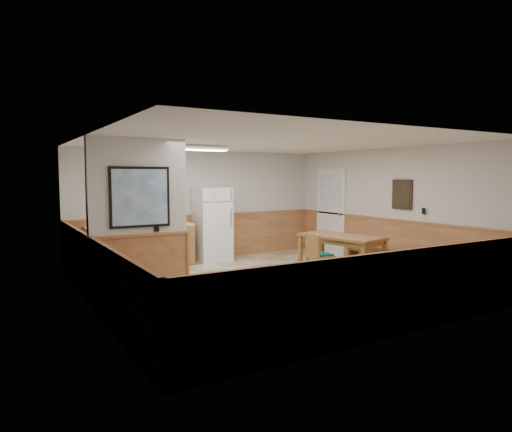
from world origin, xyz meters
TOP-DOWN VIEW (x-y plane):
  - ground at (0.00, 0.00)m, footprint 6.00×6.00m
  - ceiling at (0.00, 0.00)m, footprint 6.00×6.00m
  - back_wall at (0.00, 3.00)m, footprint 6.00×0.02m
  - right_wall at (3.00, 0.00)m, footprint 0.02×6.00m
  - left_wall at (-3.00, 0.00)m, footprint 0.02×6.00m
  - wainscot_back at (0.00, 2.98)m, footprint 6.00×0.04m
  - wainscot_right at (2.98, 0.00)m, footprint 0.04×6.00m
  - wainscot_left at (-2.98, 0.00)m, footprint 0.04×6.00m
  - partition_wall at (-2.25, 0.19)m, footprint 1.50×0.20m
  - kitchen_counter at (-1.21, 2.68)m, footprint 2.20×0.61m
  - exterior_door at (2.96, 1.90)m, footprint 0.07×1.02m
  - kitchen_window at (-2.10, 2.98)m, footprint 0.80×0.04m
  - wall_painting at (2.97, -0.30)m, footprint 0.04×0.50m
  - fluorescent_fixture at (-0.80, 1.30)m, footprint 1.20×0.30m
  - refrigerator at (0.13, 2.63)m, footprint 0.75×0.73m
  - dining_table at (1.76, 0.13)m, footprint 1.15×1.78m
  - dining_bench at (2.79, 0.07)m, footprint 0.58×1.60m
  - dining_chair at (0.98, -0.09)m, footprint 0.57×0.42m
  - fire_extinguisher at (-0.53, 2.69)m, footprint 0.11×0.11m
  - soap_bottle at (-2.32, 2.69)m, footprint 0.09×0.09m

SIDE VIEW (x-z plane):
  - ground at x=0.00m, z-range 0.00..0.00m
  - dining_bench at x=2.79m, z-range 0.12..0.57m
  - kitchen_counter at x=-1.21m, z-range -0.04..0.96m
  - dining_chair at x=0.98m, z-range 0.07..0.92m
  - wainscot_back at x=0.00m, z-range 0.00..1.00m
  - wainscot_right at x=2.98m, z-range 0.00..1.00m
  - wainscot_left at x=-2.98m, z-range 0.00..1.00m
  - dining_table at x=1.76m, z-range 0.28..1.03m
  - refrigerator at x=0.13m, z-range 0.00..1.66m
  - soap_bottle at x=-2.32m, z-range 0.90..1.12m
  - exterior_door at x=2.96m, z-range -0.02..2.13m
  - fire_extinguisher at x=-0.53m, z-range 0.87..1.29m
  - partition_wall at x=-2.25m, z-range -0.02..2.48m
  - back_wall at x=0.00m, z-range 0.00..2.50m
  - right_wall at x=3.00m, z-range 0.00..2.50m
  - left_wall at x=-3.00m, z-range 0.00..2.50m
  - kitchen_window at x=-2.10m, z-range 1.05..2.05m
  - wall_painting at x=2.97m, z-range 1.25..1.85m
  - fluorescent_fixture at x=-0.80m, z-range 2.40..2.49m
  - ceiling at x=0.00m, z-range 2.49..2.51m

